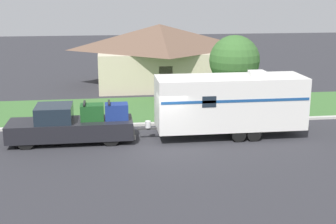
{
  "coord_description": "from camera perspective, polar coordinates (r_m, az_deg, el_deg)",
  "views": [
    {
      "loc": [
        -2.59,
        -21.75,
        7.43
      ],
      "look_at": [
        0.47,
        1.24,
        1.4
      ],
      "focal_mm": 50.0,
      "sensor_mm": 36.0,
      "label": 1
    }
  ],
  "objects": [
    {
      "name": "ground_plane",
      "position": [
        23.13,
        -0.75,
        -4.16
      ],
      "size": [
        120.0,
        120.0,
        0.0
      ],
      "primitive_type": "plane",
      "color": "#2D2D33"
    },
    {
      "name": "house_across_street",
      "position": [
        37.87,
        -1.03,
        7.13
      ],
      "size": [
        10.54,
        8.39,
        4.87
      ],
      "color": "beige",
      "rests_on": "ground_plane"
    },
    {
      "name": "lawn_strip",
      "position": [
        30.19,
        -2.43,
        0.34
      ],
      "size": [
        80.0,
        7.0,
        0.03
      ],
      "color": "#3D6B33",
      "rests_on": "ground_plane"
    },
    {
      "name": "curb_strip",
      "position": [
        26.67,
        -1.72,
        -1.45
      ],
      "size": [
        80.0,
        0.3,
        0.14
      ],
      "color": "beige",
      "rests_on": "ground_plane"
    },
    {
      "name": "travel_trailer",
      "position": [
        24.49,
        7.58,
        1.21
      ],
      "size": [
        8.68,
        2.46,
        3.44
      ],
      "color": "black",
      "rests_on": "ground_plane"
    },
    {
      "name": "mailbox",
      "position": [
        28.16,
        8.18,
        1.23
      ],
      "size": [
        0.48,
        0.2,
        1.31
      ],
      "color": "brown",
      "rests_on": "ground_plane"
    },
    {
      "name": "tree_in_yard",
      "position": [
        29.79,
        8.1,
        6.23
      ],
      "size": [
        3.17,
        3.17,
        4.77
      ],
      "color": "brown",
      "rests_on": "ground_plane"
    },
    {
      "name": "pickup_truck",
      "position": [
        23.97,
        -11.68,
        -1.56
      ],
      "size": [
        6.3,
        2.04,
        2.04
      ],
      "color": "black",
      "rests_on": "ground_plane"
    }
  ]
}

